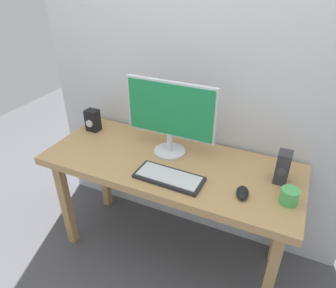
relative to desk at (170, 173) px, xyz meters
The scene contains 9 objects.
ground_plane 0.69m from the desk, ahead, with size 6.00×6.00×0.00m, color #4C4C51.
wall_back 0.89m from the desk, 90.00° to the left, with size 2.17×0.04×3.00m, color silver.
desk is the anchor object (origin of this frame).
monitor 0.36m from the desk, 113.79° to the left, with size 0.56×0.20×0.46m.
keyboard_primary 0.20m from the desk, 67.53° to the right, with size 0.39×0.17×0.02m.
mouse 0.49m from the desk, 15.36° to the right, with size 0.06×0.11×0.04m, color black.
speaker_right 0.66m from the desk, ahead, with size 0.07×0.09×0.18m.
audio_controller 0.69m from the desk, 168.22° to the left, with size 0.09×0.08×0.15m.
coffee_mug 0.70m from the desk, ahead, with size 0.09×0.09×0.08m, color #4CB259.
Camera 1 is at (0.63, -1.40, 1.82)m, focal length 32.88 mm.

